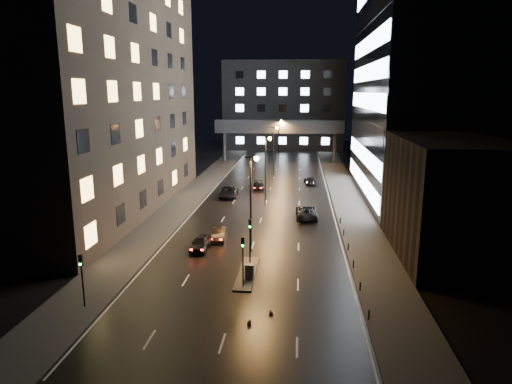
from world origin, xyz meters
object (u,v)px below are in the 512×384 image
car_away_d (259,186)px  utility_cabinet (249,272)px  car_toward_a (307,212)px  car_away_b (219,234)px  car_away_c (228,192)px  car_away_a (201,243)px  car_toward_b (310,181)px

car_away_d → utility_cabinet: size_ratio=3.32×
car_toward_a → utility_cabinet: bearing=74.1°
car_away_b → car_away_c: bearing=91.4°
car_away_b → car_toward_a: (9.99, 10.13, 0.13)m
car_away_a → utility_cabinet: car_away_a is taller
car_away_d → utility_cabinet: bearing=-93.7°
car_away_b → car_toward_b: size_ratio=0.90×
car_away_c → car_away_d: (4.28, 6.27, -0.17)m
car_away_c → utility_cabinet: size_ratio=4.37×
car_away_c → car_away_d: bearing=52.9°
car_away_a → car_toward_a: 17.74m
car_away_b → car_toward_b: (10.88, 33.05, -0.02)m
car_toward_a → car_toward_b: car_toward_a is taller
car_away_c → car_toward_a: size_ratio=0.98×
car_away_a → car_away_c: car_away_c is taller
car_away_d → car_away_b: bearing=-101.9°
car_away_a → car_away_d: car_away_a is taller
car_away_c → car_toward_a: 16.50m
car_away_a → utility_cabinet: 9.63m
car_toward_a → car_away_b: bearing=43.6°
car_away_d → car_toward_a: bearing=-73.0°
car_away_b → car_toward_a: size_ratio=0.71×
car_away_d → utility_cabinet: utility_cabinet is taller
car_away_b → car_toward_a: car_toward_a is taller
car_away_b → car_toward_a: 14.23m
car_away_d → car_toward_b: size_ratio=0.95×
car_away_a → car_toward_b: size_ratio=0.97×
car_away_a → utility_cabinet: bearing=-49.8°
car_away_a → car_toward_b: 38.56m
car_away_c → car_away_a: bearing=-90.8°
car_away_d → car_toward_b: car_toward_b is taller
car_away_a → utility_cabinet: size_ratio=3.38×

